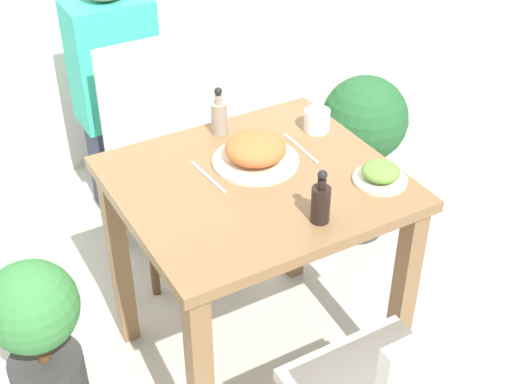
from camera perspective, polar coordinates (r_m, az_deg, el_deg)
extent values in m
plane|color=#B7B2A8|center=(2.64, 0.00, -12.93)|extent=(16.00, 16.00, 0.00)
cube|color=olive|center=(2.13, 0.00, 0.70)|extent=(0.82, 0.74, 0.04)
cube|color=olive|center=(2.35, 11.64, -8.49)|extent=(0.06, 0.06, 0.74)
cube|color=olive|center=(2.49, -10.88, -5.33)|extent=(0.06, 0.06, 0.74)
cube|color=olive|center=(2.73, 3.22, -0.58)|extent=(0.06, 0.06, 0.74)
cylinder|color=brown|center=(2.33, 10.26, -14.64)|extent=(0.03, 0.03, 0.41)
cube|color=silver|center=(2.81, -6.71, 1.90)|extent=(0.42, 0.42, 0.04)
cube|color=silver|center=(2.85, -8.63, 7.78)|extent=(0.40, 0.04, 0.44)
cylinder|color=brown|center=(2.76, -8.28, -4.84)|extent=(0.03, 0.03, 0.41)
cylinder|color=brown|center=(2.87, -1.65, -2.60)|extent=(0.03, 0.03, 0.41)
cylinder|color=brown|center=(3.03, -10.91, -0.99)|extent=(0.03, 0.03, 0.41)
cylinder|color=brown|center=(3.13, -4.78, 0.92)|extent=(0.03, 0.03, 0.41)
cylinder|color=beige|center=(2.19, -0.03, 2.49)|extent=(0.27, 0.27, 0.01)
ellipsoid|color=#CC6633|center=(2.17, -0.03, 3.52)|extent=(0.19, 0.19, 0.08)
cylinder|color=beige|center=(2.14, 9.88, 0.96)|extent=(0.16, 0.16, 0.01)
ellipsoid|color=olive|center=(2.12, 9.97, 1.64)|extent=(0.11, 0.11, 0.05)
cylinder|color=white|center=(2.36, 4.90, 5.73)|extent=(0.09, 0.09, 0.07)
cylinder|color=gray|center=(2.33, -2.98, 5.92)|extent=(0.05, 0.05, 0.11)
cylinder|color=gray|center=(2.30, -3.03, 7.42)|extent=(0.02, 0.02, 0.03)
sphere|color=black|center=(2.28, -3.05, 8.05)|extent=(0.03, 0.03, 0.03)
cylinder|color=black|center=(1.93, 5.19, -1.01)|extent=(0.05, 0.05, 0.11)
cylinder|color=black|center=(1.89, 5.29, 0.67)|extent=(0.02, 0.02, 0.03)
sphere|color=black|center=(1.88, 5.34, 1.38)|extent=(0.03, 0.03, 0.03)
cube|color=silver|center=(2.13, -3.87, 1.23)|extent=(0.02, 0.20, 0.00)
cube|color=silver|center=(2.27, 3.59, 3.52)|extent=(0.01, 0.19, 0.00)
cylinder|color=#333333|center=(2.50, -16.11, -14.47)|extent=(0.24, 0.24, 0.23)
cylinder|color=brown|center=(2.38, -16.72, -12.00)|extent=(0.04, 0.04, 0.09)
sphere|color=#387F3D|center=(2.25, -17.52, -8.73)|extent=(0.29, 0.29, 0.29)
cylinder|color=#333333|center=(3.14, 8.03, -0.84)|extent=(0.25, 0.25, 0.27)
cylinder|color=brown|center=(3.03, 8.32, 2.05)|extent=(0.04, 0.04, 0.11)
sphere|color=#235B2D|center=(2.91, 8.69, 5.81)|extent=(0.35, 0.35, 0.35)
cube|color=#2D3347|center=(3.27, -10.39, 2.49)|extent=(0.28, 0.20, 0.45)
cube|color=#33B299|center=(3.04, -11.35, 10.19)|extent=(0.34, 0.22, 0.52)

